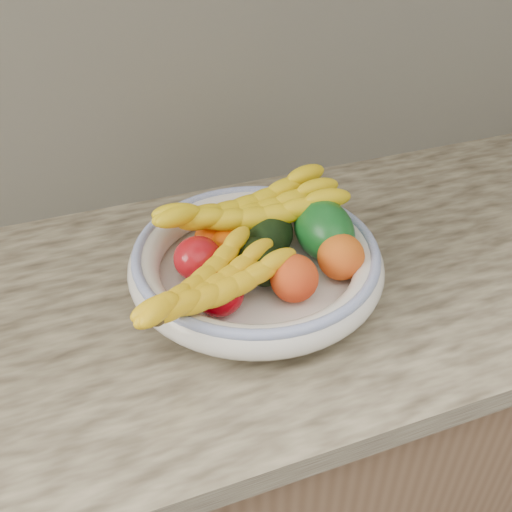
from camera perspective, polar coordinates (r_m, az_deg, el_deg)
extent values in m
cube|color=brown|center=(1.27, -0.33, -18.93)|extent=(2.40, 0.62, 0.86)
cube|color=tan|center=(0.93, -0.43, -3.24)|extent=(2.44, 0.66, 0.04)
cube|color=beige|center=(1.06, -6.51, 18.55)|extent=(2.40, 0.02, 0.50)
cylinder|color=silver|center=(0.90, 0.00, -2.65)|extent=(0.13, 0.13, 0.02)
cylinder|color=silver|center=(0.89, 0.00, -1.95)|extent=(0.32, 0.32, 0.01)
torus|color=silver|center=(0.87, 0.00, -0.63)|extent=(0.39, 0.39, 0.05)
torus|color=#3A51A4|center=(0.86, 0.00, 0.53)|extent=(0.37, 0.37, 0.02)
ellipsoid|color=#F25105|center=(0.92, -4.61, 1.81)|extent=(0.06, 0.06, 0.05)
ellipsoid|color=#F35F05|center=(0.97, -1.43, 3.98)|extent=(0.05, 0.05, 0.05)
ellipsoid|color=#F16005|center=(0.91, -2.29, 1.36)|extent=(0.07, 0.07, 0.05)
ellipsoid|color=#F26005|center=(0.90, -2.88, 1.20)|extent=(0.06, 0.06, 0.05)
ellipsoid|color=#AB0F17|center=(0.86, -5.85, -0.24)|extent=(0.09, 0.09, 0.07)
ellipsoid|color=#A3020D|center=(0.80, -3.70, -3.75)|extent=(0.08, 0.08, 0.06)
ellipsoid|color=black|center=(0.85, 0.34, -0.56)|extent=(0.08, 0.10, 0.07)
ellipsoid|color=black|center=(0.90, 1.43, 1.96)|extent=(0.12, 0.12, 0.07)
ellipsoid|color=#0E4D18|center=(0.90, 6.78, 2.65)|extent=(0.11, 0.13, 0.11)
ellipsoid|color=orange|center=(0.82, 3.85, -2.24)|extent=(0.08, 0.08, 0.07)
ellipsoid|color=orange|center=(0.86, 8.49, -0.08)|extent=(0.09, 0.09, 0.07)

